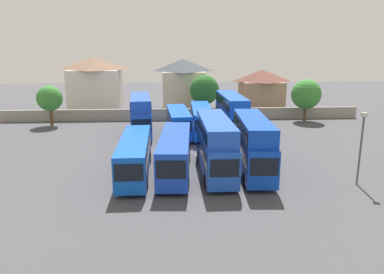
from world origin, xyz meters
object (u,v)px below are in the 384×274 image
object	(u,v)px
bus_4	(253,142)
bus_6	(178,121)
house_terrace_centre	(183,84)
lamp_post_lot_edge	(361,144)
house_terrace_right	(261,90)
bus_3	(215,143)
bus_8	(231,112)
bus_2	(175,152)
house_terrace_left	(96,83)
tree_left_of_lot	(306,94)
bus_1	(135,154)
tree_behind_wall	(50,99)
bus_7	(201,119)
bus_5	(141,113)
tree_right_of_lot	(204,90)

from	to	relation	value
bus_4	bus_6	bearing A→B (deg)	-153.07
house_terrace_centre	lamp_post_lot_edge	size ratio (longest dim) A/B	1.50
house_terrace_right	bus_3	bearing A→B (deg)	-110.49
bus_8	bus_2	bearing A→B (deg)	-27.84
house_terrace_left	tree_left_of_lot	size ratio (longest dim) A/B	1.49
bus_1	house_terrace_left	world-z (taller)	house_terrace_left
bus_1	bus_6	xyz separation A→B (m)	(4.32, 14.85, 0.01)
bus_2	tree_left_of_lot	bearing A→B (deg)	142.16
tree_behind_wall	lamp_post_lot_edge	world-z (taller)	lamp_post_lot_edge
bus_7	bus_1	bearing A→B (deg)	-23.63
bus_5	lamp_post_lot_edge	distance (m)	27.40
bus_1	tree_behind_wall	size ratio (longest dim) A/B	2.02
bus_1	lamp_post_lot_edge	xyz separation A→B (m)	(18.70, -3.76, 1.60)
bus_5	bus_7	xyz separation A→B (m)	(7.94, -0.35, -0.80)
house_terrace_right	tree_left_of_lot	size ratio (longest dim) A/B	1.20
bus_1	bus_5	world-z (taller)	bus_5
house_terrace_right	lamp_post_lot_edge	size ratio (longest dim) A/B	1.26
bus_3	bus_5	size ratio (longest dim) A/B	1.04
bus_8	bus_3	bearing A→B (deg)	-15.80
bus_4	bus_3	bearing A→B (deg)	-87.67
bus_3	tree_behind_wall	bearing A→B (deg)	-136.15
bus_7	tree_behind_wall	distance (m)	22.58
bus_8	house_terrace_right	size ratio (longest dim) A/B	1.55
bus_1	tree_right_of_lot	distance (m)	29.23
house_terrace_left	tree_left_of_lot	distance (m)	36.10
bus_1	house_terrace_left	xyz separation A→B (m)	(-9.88, 35.19, 2.97)
bus_2	house_terrace_right	xyz separation A→B (m)	(16.26, 33.63, 1.71)
bus_2	bus_6	distance (m)	14.63
bus_8	house_terrace_centre	distance (m)	20.32
bus_2	bus_4	bearing A→B (deg)	91.91
bus_7	house_terrace_left	xyz separation A→B (m)	(-17.24, 19.84, 2.83)
bus_5	bus_8	size ratio (longest dim) A/B	0.90
bus_3	house_terrace_centre	distance (m)	34.89
bus_8	tree_right_of_lot	size ratio (longest dim) A/B	1.75
bus_6	bus_1	bearing A→B (deg)	-19.66
tree_behind_wall	tree_right_of_lot	distance (m)	23.65
bus_3	tree_left_of_lot	distance (m)	28.71
house_terrace_centre	tree_behind_wall	size ratio (longest dim) A/B	1.57
bus_6	bus_8	distance (m)	7.09
tree_behind_wall	lamp_post_lot_edge	size ratio (longest dim) A/B	0.96
bus_2	bus_7	world-z (taller)	bus_7
house_terrace_left	tree_right_of_lot	world-z (taller)	house_terrace_left
tree_behind_wall	tree_right_of_lot	xyz separation A→B (m)	(23.00, 5.50, 0.45)
bus_3	bus_5	distance (m)	17.48
tree_right_of_lot	lamp_post_lot_edge	bearing A→B (deg)	-72.78
bus_4	tree_behind_wall	xyz separation A→B (m)	(-24.73, 22.23, 1.15)
bus_6	lamp_post_lot_edge	bearing A→B (deg)	34.25
bus_7	tree_behind_wall	xyz separation A→B (m)	(-21.42, 6.86, 1.93)
bus_6	bus_7	bearing A→B (deg)	96.01
bus_2	tree_behind_wall	xyz separation A→B (m)	(-17.67, 21.98, 1.97)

